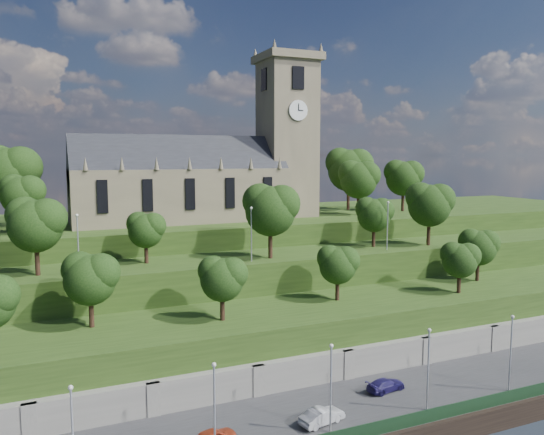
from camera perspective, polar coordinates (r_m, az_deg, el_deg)
name	(u,v)px	position (r m, az deg, el deg)	size (l,w,h in m)	color
promenade	(330,420)	(51.98, 6.29, -20.82)	(160.00, 12.00, 2.00)	#2D2D30
fence	(363,431)	(47.16, 9.79, -21.73)	(160.00, 0.10, 1.20)	#16321B
retaining_wall	(301,379)	(56.09, 3.18, -16.94)	(160.00, 2.10, 5.00)	slate
embankment_lower	(277,345)	(60.59, 0.59, -13.56)	(160.00, 12.00, 8.00)	#243D14
embankment_upper	(243,302)	(69.69, -3.09, -9.12)	(160.00, 10.00, 12.00)	#243D14
hilltop	(200,262)	(88.83, -7.77, -4.72)	(160.00, 32.00, 15.00)	#243D14
church	(210,171)	(83.48, -6.67, 4.96)	(38.60, 12.35, 27.60)	#685D49
trees_lower	(275,268)	(58.19, 0.29, -5.44)	(63.85, 8.90, 7.57)	black
trees_upper	(280,211)	(67.97, 0.82, 0.69)	(58.61, 8.28, 9.50)	black
trees_hilltop	(216,175)	(83.50, -6.02, 4.60)	(77.27, 16.39, 11.44)	black
lamp_posts_promenade	(331,381)	(45.99, 6.35, -17.12)	(60.36, 0.36, 7.66)	#B2B2B7
lamp_posts_upper	(251,229)	(64.88, -2.24, -1.29)	(40.36, 0.36, 6.78)	#B2B2B7
car_middle	(322,416)	(48.84, 5.40, -20.48)	(1.46, 4.20, 1.38)	#A3A3A7
car_right	(386,385)	(55.62, 12.14, -17.18)	(1.69, 4.16, 1.21)	#1D1751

